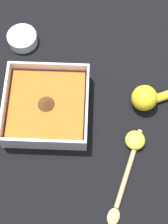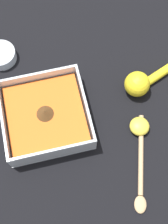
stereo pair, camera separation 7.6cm
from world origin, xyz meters
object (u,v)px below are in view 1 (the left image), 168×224
at_px(wooden_spoon, 125,181).
at_px(spice_bowl, 23,39).
at_px(square_dish, 47,107).
at_px(lemon_half, 135,140).
at_px(lemon_squeezer, 150,98).

bearing_deg(wooden_spoon, spice_bowl, -125.77).
xyz_separation_m(square_dish, spice_bowl, (0.09, -0.21, -0.01)).
height_order(square_dish, wooden_spoon, square_dish).
xyz_separation_m(lemon_half, wooden_spoon, (0.03, 0.10, -0.01)).
height_order(lemon_squeezer, wooden_spoon, lemon_squeezer).
xyz_separation_m(spice_bowl, lemon_squeezer, (-0.34, 0.17, 0.02)).
xyz_separation_m(square_dish, wooden_spoon, (-0.19, 0.17, -0.02)).
relative_size(lemon_squeezer, lemon_half, 3.63).
height_order(spice_bowl, wooden_spoon, spice_bowl).
bearing_deg(wooden_spoon, square_dish, -113.93).
bearing_deg(wooden_spoon, lemon_half, -176.92).
height_order(spice_bowl, lemon_half, spice_bowl).
distance_m(lemon_squeezer, lemon_half, 0.11).
bearing_deg(square_dish, lemon_squeezer, -173.09).
height_order(spice_bowl, lemon_squeezer, lemon_squeezer).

